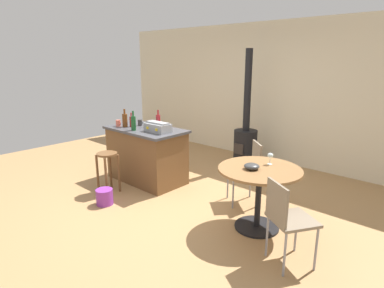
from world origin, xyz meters
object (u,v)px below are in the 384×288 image
object	(u,v)px
cup_2	(118,123)
dining_table	(259,183)
wooden_stool	(108,164)
wood_stove	(245,139)
kitchen_island	(146,154)
folding_chair_near	(287,216)
serving_bowl	(252,166)
plastic_bucket	(105,197)
bottle_1	(131,121)
folding_chair_far	(248,167)
bottle_3	(133,123)
bottle_2	(158,121)
wine_glass	(270,156)
cup_0	(153,123)
toolbox	(158,127)
cup_1	(140,123)
bottle_0	(125,120)

from	to	relation	value
cup_2	dining_table	bearing A→B (deg)	1.44
wooden_stool	wood_stove	bearing A→B (deg)	71.08
kitchen_island	folding_chair_near	size ratio (longest dim) A/B	1.54
serving_bowl	cup_2	bearing A→B (deg)	179.51
plastic_bucket	bottle_1	bearing A→B (deg)	120.51
folding_chair_far	bottle_3	world-z (taller)	bottle_3
bottle_2	wine_glass	world-z (taller)	bottle_2
folding_chair_far	serving_bowl	xyz separation A→B (m)	(0.44, -0.62, 0.27)
dining_table	wood_stove	size ratio (longest dim) A/B	0.45
bottle_1	cup_0	world-z (taller)	bottle_1
kitchen_island	dining_table	bearing A→B (deg)	-3.49
bottle_3	dining_table	bearing A→B (deg)	2.22
toolbox	plastic_bucket	distance (m)	1.31
dining_table	toolbox	world-z (taller)	toolbox
bottle_1	plastic_bucket	distance (m)	1.41
wooden_stool	kitchen_island	bearing A→B (deg)	85.76
cup_1	bottle_3	bearing A→B (deg)	-54.09
toolbox	cup_0	xyz separation A→B (m)	(-0.40, 0.26, -0.03)
dining_table	bottle_2	world-z (taller)	bottle_2
wood_stove	wine_glass	size ratio (longest dim) A/B	15.24
wood_stove	dining_table	bearing A→B (deg)	-53.14
folding_chair_near	wine_glass	world-z (taller)	wine_glass
bottle_2	serving_bowl	world-z (taller)	bottle_2
bottle_1	folding_chair_near	bearing A→B (deg)	-9.42
bottle_2	cup_2	world-z (taller)	bottle_2
wooden_stool	toolbox	size ratio (longest dim) A/B	1.51
bottle_1	wood_stove	bearing A→B (deg)	59.71
kitchen_island	cup_1	size ratio (longest dim) A/B	12.67
bottle_1	serving_bowl	world-z (taller)	bottle_1
cup_1	plastic_bucket	distance (m)	1.48
folding_chair_far	cup_1	distance (m)	2.04
kitchen_island	cup_1	distance (m)	0.56
folding_chair_near	cup_0	xyz separation A→B (m)	(-2.86, 0.80, 0.42)
kitchen_island	bottle_1	size ratio (longest dim) A/B	5.75
wooden_stool	wood_stove	distance (m)	2.63
toolbox	cup_2	world-z (taller)	toolbox
folding_chair_near	cup_0	world-z (taller)	cup_0
cup_1	plastic_bucket	bearing A→B (deg)	-64.49
cup_1	folding_chair_far	bearing A→B (deg)	8.88
wood_stove	bottle_3	world-z (taller)	wood_stove
folding_chair_near	cup_1	size ratio (longest dim) A/B	8.22
wooden_stool	wine_glass	bearing A→B (deg)	19.10
dining_table	bottle_3	world-z (taller)	bottle_3
folding_chair_near	bottle_0	world-z (taller)	bottle_0
folding_chair_near	bottle_0	size ratio (longest dim) A/B	2.93
cup_2	wine_glass	distance (m)	2.72
bottle_2	plastic_bucket	world-z (taller)	bottle_2
cup_0	plastic_bucket	xyz separation A→B (m)	(0.34, -1.24, -0.83)
kitchen_island	bottle_2	world-z (taller)	bottle_2
bottle_0	bottle_3	xyz separation A→B (m)	(0.33, -0.07, 0.00)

